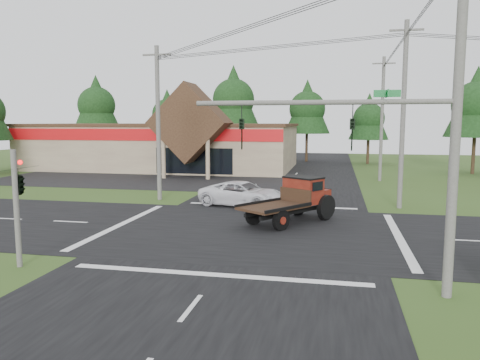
# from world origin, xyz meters

# --- Properties ---
(ground) EXTENTS (120.00, 120.00, 0.00)m
(ground) POSITION_xyz_m (0.00, 0.00, 0.00)
(ground) COLOR #334A1A
(ground) RESTS_ON ground
(road_ns) EXTENTS (12.00, 120.00, 0.02)m
(road_ns) POSITION_xyz_m (0.00, 0.00, 0.01)
(road_ns) COLOR black
(road_ns) RESTS_ON ground
(road_ew) EXTENTS (120.00, 12.00, 0.02)m
(road_ew) POSITION_xyz_m (0.00, 0.00, 0.01)
(road_ew) COLOR black
(road_ew) RESTS_ON ground
(parking_apron) EXTENTS (28.00, 14.00, 0.02)m
(parking_apron) POSITION_xyz_m (-14.00, 19.00, 0.01)
(parking_apron) COLOR black
(parking_apron) RESTS_ON ground
(cvs_building) EXTENTS (30.40, 18.20, 9.19)m
(cvs_building) POSITION_xyz_m (-15.70, 29.57, 2.78)
(cvs_building) COLOR gray
(cvs_building) RESTS_ON ground
(traffic_signal_mast) EXTENTS (8.12, 0.24, 7.00)m
(traffic_signal_mast) POSITION_xyz_m (5.82, -7.50, 4.43)
(traffic_signal_mast) COLOR #595651
(traffic_signal_mast) RESTS_ON ground
(traffic_signal_corner) EXTENTS (0.53, 2.48, 4.40)m
(traffic_signal_corner) POSITION_xyz_m (-7.50, -7.32, 3.52)
(traffic_signal_corner) COLOR #595651
(traffic_signal_corner) RESTS_ON ground
(utility_pole_nr) EXTENTS (2.00, 0.30, 11.00)m
(utility_pole_nr) POSITION_xyz_m (7.50, -7.50, 5.64)
(utility_pole_nr) COLOR #595651
(utility_pole_nr) RESTS_ON ground
(utility_pole_nw) EXTENTS (2.00, 0.30, 10.50)m
(utility_pole_nw) POSITION_xyz_m (-8.00, 8.00, 5.39)
(utility_pole_nw) COLOR #595651
(utility_pole_nw) RESTS_ON ground
(utility_pole_ne) EXTENTS (2.00, 0.30, 11.50)m
(utility_pole_ne) POSITION_xyz_m (8.00, 8.00, 5.89)
(utility_pole_ne) COLOR #595651
(utility_pole_ne) RESTS_ON ground
(utility_pole_n) EXTENTS (2.00, 0.30, 11.20)m
(utility_pole_n) POSITION_xyz_m (8.00, 22.00, 5.74)
(utility_pole_n) COLOR #595651
(utility_pole_n) RESTS_ON ground
(tree_row_a) EXTENTS (6.72, 6.72, 12.12)m
(tree_row_a) POSITION_xyz_m (-30.00, 40.00, 8.05)
(tree_row_a) COLOR #332316
(tree_row_a) RESTS_ON ground
(tree_row_b) EXTENTS (5.60, 5.60, 10.10)m
(tree_row_b) POSITION_xyz_m (-20.00, 42.00, 6.70)
(tree_row_b) COLOR #332316
(tree_row_b) RESTS_ON ground
(tree_row_c) EXTENTS (7.28, 7.28, 13.13)m
(tree_row_c) POSITION_xyz_m (-10.00, 41.00, 8.72)
(tree_row_c) COLOR #332316
(tree_row_c) RESTS_ON ground
(tree_row_d) EXTENTS (6.16, 6.16, 11.11)m
(tree_row_d) POSITION_xyz_m (0.00, 42.00, 7.38)
(tree_row_d) COLOR #332316
(tree_row_d) RESTS_ON ground
(tree_row_e) EXTENTS (5.04, 5.04, 9.09)m
(tree_row_e) POSITION_xyz_m (8.00, 40.00, 6.03)
(tree_row_e) COLOR #332316
(tree_row_e) RESTS_ON ground
(tree_side_ne) EXTENTS (6.16, 6.16, 11.11)m
(tree_side_ne) POSITION_xyz_m (18.00, 30.00, 7.38)
(tree_side_ne) COLOR #332316
(tree_side_ne) RESTS_ON ground
(antique_flatbed_truck) EXTENTS (5.21, 6.09, 2.45)m
(antique_flatbed_truck) POSITION_xyz_m (1.62, 2.25, 1.23)
(antique_flatbed_truck) COLOR #56120C
(antique_flatbed_truck) RESTS_ON ground
(white_pickup) EXTENTS (6.18, 4.06, 1.58)m
(white_pickup) POSITION_xyz_m (-1.80, 6.71, 0.79)
(white_pickup) COLOR white
(white_pickup) RESTS_ON ground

